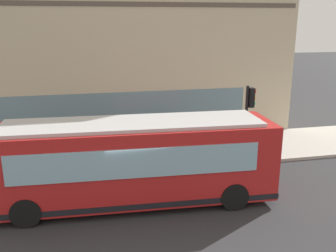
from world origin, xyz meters
TOP-DOWN VIEW (x-y plane):
  - ground at (0.00, 0.00)m, footprint 120.00×120.00m
  - sidewalk_curb at (4.91, 0.00)m, footprint 4.62×40.00m
  - building_corner at (10.83, 0.00)m, footprint 7.28×20.17m
  - city_bus_nearside at (0.12, 0.19)m, footprint 3.07×10.16m
  - traffic_light_near_corner at (3.25, -5.63)m, footprint 0.32×0.49m
  - fire_hydrant at (3.31, -6.42)m, footprint 0.35×0.35m
  - pedestrian_near_building_entrance at (3.25, 0.09)m, footprint 0.32×0.32m
  - newspaper_vending_box at (5.72, 2.29)m, footprint 0.44×0.43m

SIDE VIEW (x-z plane):
  - ground at x=0.00m, z-range 0.00..0.00m
  - sidewalk_curb at x=4.91m, z-range 0.00..0.15m
  - fire_hydrant at x=3.31m, z-range 0.14..0.88m
  - newspaper_vending_box at x=5.72m, z-range 0.15..1.05m
  - pedestrian_near_building_entrance at x=3.25m, z-range 0.27..1.88m
  - city_bus_nearside at x=0.12m, z-range 0.02..3.09m
  - traffic_light_near_corner at x=3.25m, z-range 0.83..4.28m
  - building_corner at x=10.83m, z-range -0.01..13.19m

